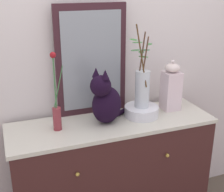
# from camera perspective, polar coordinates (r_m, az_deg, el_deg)

# --- Properties ---
(wall_back) EXTENTS (4.40, 0.08, 2.60)m
(wall_back) POSITION_cam_1_polar(r_m,az_deg,el_deg) (2.18, -2.73, 8.75)
(wall_back) COLOR silver
(wall_back) RESTS_ON ground_plane
(sideboard) EXTENTS (1.36, 0.45, 0.87)m
(sideboard) POSITION_cam_1_polar(r_m,az_deg,el_deg) (2.27, 0.00, -14.65)
(sideboard) COLOR #3F1F1D
(sideboard) RESTS_ON ground_plane
(mirror_leaning) EXTENTS (0.48, 0.03, 0.74)m
(mirror_leaning) POSITION_cam_1_polar(r_m,az_deg,el_deg) (2.08, -3.76, 6.44)
(mirror_leaning) COLOR #3A1C23
(mirror_leaning) RESTS_ON sideboard
(cat_sitting) EXTENTS (0.39, 0.30, 0.37)m
(cat_sitting) POSITION_cam_1_polar(r_m,az_deg,el_deg) (1.98, -1.16, -0.83)
(cat_sitting) COLOR black
(cat_sitting) RESTS_ON sideboard
(vase_slim_green) EXTENTS (0.08, 0.05, 0.49)m
(vase_slim_green) POSITION_cam_1_polar(r_m,az_deg,el_deg) (1.93, -10.08, -2.69)
(vase_slim_green) COLOR maroon
(vase_slim_green) RESTS_ON sideboard
(bowl_porcelain) EXTENTS (0.23, 0.23, 0.07)m
(bowl_porcelain) POSITION_cam_1_polar(r_m,az_deg,el_deg) (2.13, 5.41, -2.78)
(bowl_porcelain) COLOR white
(bowl_porcelain) RESTS_ON sideboard
(vase_glass_clear) EXTENTS (0.20, 0.17, 0.55)m
(vase_glass_clear) POSITION_cam_1_polar(r_m,az_deg,el_deg) (2.07, 5.55, 1.75)
(vase_glass_clear) COLOR silver
(vase_glass_clear) RESTS_ON bowl_porcelain
(jar_lidded_porcelain) EXTENTS (0.12, 0.12, 0.36)m
(jar_lidded_porcelain) POSITION_cam_1_polar(r_m,az_deg,el_deg) (2.23, 10.76, 1.58)
(jar_lidded_porcelain) COLOR silver
(jar_lidded_porcelain) RESTS_ON sideboard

